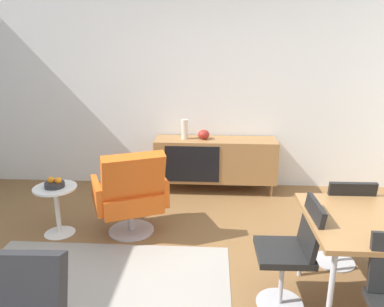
# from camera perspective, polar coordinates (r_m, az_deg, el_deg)

# --- Properties ---
(ground_plane) EXTENTS (8.32, 8.32, 0.00)m
(ground_plane) POSITION_cam_1_polar(r_m,az_deg,el_deg) (3.12, -0.43, -21.61)
(ground_plane) COLOR brown
(wall_back) EXTENTS (6.80, 0.12, 2.80)m
(wall_back) POSITION_cam_1_polar(r_m,az_deg,el_deg) (5.08, 1.57, 10.54)
(wall_back) COLOR silver
(wall_back) RESTS_ON ground_plane
(sideboard) EXTENTS (1.60, 0.45, 0.72)m
(sideboard) POSITION_cam_1_polar(r_m,az_deg,el_deg) (4.97, 3.59, -0.93)
(sideboard) COLOR olive
(sideboard) RESTS_ON ground_plane
(vase_cobalt) EXTENTS (0.15, 0.15, 0.12)m
(vase_cobalt) POSITION_cam_1_polar(r_m,az_deg,el_deg) (4.89, 1.81, 2.94)
(vase_cobalt) COLOR maroon
(vase_cobalt) RESTS_ON sideboard
(vase_sculptural_dark) EXTENTS (0.09, 0.09, 0.26)m
(vase_sculptural_dark) POSITION_cam_1_polar(r_m,az_deg,el_deg) (4.88, -1.13, 3.75)
(vase_sculptural_dark) COLOR beige
(vase_sculptural_dark) RESTS_ON sideboard
(dining_chair_near_window) EXTENTS (0.43, 0.41, 0.86)m
(dining_chair_near_window) POSITION_cam_1_polar(r_m,az_deg,el_deg) (2.91, 15.15, -14.19)
(dining_chair_near_window) COLOR black
(dining_chair_near_window) RESTS_ON ground_plane
(dining_chair_back_left) EXTENTS (0.40, 0.43, 0.86)m
(dining_chair_back_left) POSITION_cam_1_polar(r_m,az_deg,el_deg) (3.52, 22.11, -9.21)
(dining_chair_back_left) COLOR black
(dining_chair_back_left) RESTS_ON ground_plane
(lounge_chair_red) EXTENTS (0.86, 0.84, 0.95)m
(lounge_chair_red) POSITION_cam_1_polar(r_m,az_deg,el_deg) (3.85, -9.41, -5.98)
(lounge_chair_red) COLOR #D85919
(lounge_chair_red) RESTS_ON ground_plane
(side_table_round) EXTENTS (0.44, 0.44, 0.52)m
(side_table_round) POSITION_cam_1_polar(r_m,az_deg,el_deg) (4.13, -20.07, -7.43)
(side_table_round) COLOR white
(side_table_round) RESTS_ON ground_plane
(fruit_bowl) EXTENTS (0.20, 0.20, 0.11)m
(fruit_bowl) POSITION_cam_1_polar(r_m,az_deg,el_deg) (4.04, -20.38, -4.36)
(fruit_bowl) COLOR #262628
(fruit_bowl) RESTS_ON side_table_round
(area_rug) EXTENTS (2.20, 1.70, 0.01)m
(area_rug) POSITION_cam_1_polar(r_m,az_deg,el_deg) (3.21, -15.42, -20.96)
(area_rug) COLOR gray
(area_rug) RESTS_ON ground_plane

